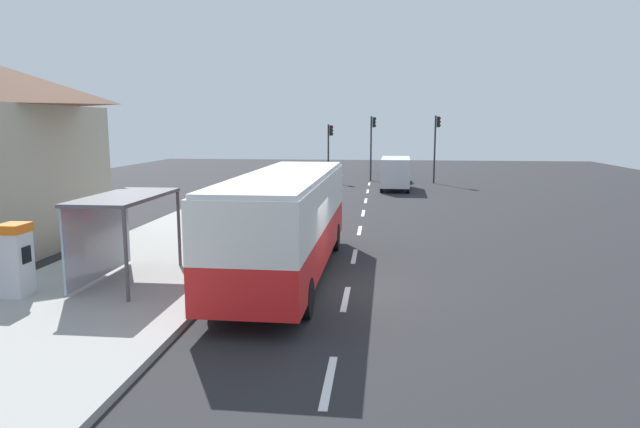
{
  "coord_description": "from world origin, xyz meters",
  "views": [
    {
      "loc": [
        1.13,
        -15.69,
        4.66
      ],
      "look_at": [
        -1.0,
        4.11,
        1.5
      ],
      "focal_mm": 31.64,
      "sensor_mm": 36.0,
      "label": 1
    }
  ],
  "objects_px": {
    "recycling_bin_orange": "(221,245)",
    "traffic_light_median": "(372,138)",
    "recycling_bin_blue": "(215,249)",
    "recycling_bin_yellow": "(226,240)",
    "ticket_machine": "(16,259)",
    "bus_shelter": "(115,215)",
    "sedan_near": "(395,171)",
    "traffic_light_near_side": "(436,139)",
    "sedan_far": "(393,166)",
    "traffic_light_far_side": "(330,143)",
    "white_van": "(395,171)",
    "recycling_bin_red": "(208,254)",
    "bus": "(287,218)"
  },
  "relations": [
    {
      "from": "ticket_machine",
      "to": "recycling_bin_yellow",
      "type": "bearing_deg",
      "value": 52.39
    },
    {
      "from": "ticket_machine",
      "to": "recycling_bin_blue",
      "type": "xyz_separation_m",
      "value": [
        4.15,
        3.99,
        -0.52
      ]
    },
    {
      "from": "traffic_light_median",
      "to": "white_van",
      "type": "bearing_deg",
      "value": -74.47
    },
    {
      "from": "bus",
      "to": "recycling_bin_yellow",
      "type": "xyz_separation_m",
      "value": [
        -2.49,
        2.04,
        -1.19
      ]
    },
    {
      "from": "recycling_bin_orange",
      "to": "recycling_bin_yellow",
      "type": "distance_m",
      "value": 0.7
    },
    {
      "from": "ticket_machine",
      "to": "recycling_bin_yellow",
      "type": "xyz_separation_m",
      "value": [
        4.15,
        5.39,
        -0.52
      ]
    },
    {
      "from": "ticket_machine",
      "to": "traffic_light_median",
      "type": "relative_size",
      "value": 0.36
    },
    {
      "from": "white_van",
      "to": "traffic_light_far_side",
      "type": "xyz_separation_m",
      "value": [
        -5.3,
        5.69,
        1.79
      ]
    },
    {
      "from": "traffic_light_near_side",
      "to": "white_van",
      "type": "bearing_deg",
      "value": -123.95
    },
    {
      "from": "sedan_far",
      "to": "traffic_light_far_side",
      "type": "bearing_deg",
      "value": -124.81
    },
    {
      "from": "recycling_bin_yellow",
      "to": "sedan_far",
      "type": "bearing_deg",
      "value": 79.65
    },
    {
      "from": "recycling_bin_blue",
      "to": "sedan_far",
      "type": "bearing_deg",
      "value": 80.03
    },
    {
      "from": "recycling_bin_blue",
      "to": "bus_shelter",
      "type": "relative_size",
      "value": 0.24
    },
    {
      "from": "bus",
      "to": "sedan_near",
      "type": "relative_size",
      "value": 2.47
    },
    {
      "from": "recycling_bin_orange",
      "to": "traffic_light_median",
      "type": "height_order",
      "value": "traffic_light_median"
    },
    {
      "from": "white_van",
      "to": "traffic_light_far_side",
      "type": "bearing_deg",
      "value": 132.93
    },
    {
      "from": "white_van",
      "to": "recycling_bin_yellow",
      "type": "xyz_separation_m",
      "value": [
        -6.4,
        -22.13,
        -0.69
      ]
    },
    {
      "from": "traffic_light_near_side",
      "to": "bus_shelter",
      "type": "relative_size",
      "value": 1.34
    },
    {
      "from": "ticket_machine",
      "to": "recycling_bin_red",
      "type": "relative_size",
      "value": 2.04
    },
    {
      "from": "sedan_near",
      "to": "traffic_light_median",
      "type": "bearing_deg",
      "value": -178.92
    },
    {
      "from": "recycling_bin_yellow",
      "to": "traffic_light_near_side",
      "type": "distance_m",
      "value": 28.85
    },
    {
      "from": "ticket_machine",
      "to": "recycling_bin_orange",
      "type": "height_order",
      "value": "ticket_machine"
    },
    {
      "from": "recycling_bin_blue",
      "to": "recycling_bin_yellow",
      "type": "distance_m",
      "value": 1.4
    },
    {
      "from": "bus",
      "to": "sedan_near",
      "type": "xyz_separation_m",
      "value": [
        4.01,
        30.7,
        -1.05
      ]
    },
    {
      "from": "traffic_light_median",
      "to": "recycling_bin_orange",
      "type": "bearing_deg",
      "value": -98.91
    },
    {
      "from": "recycling_bin_red",
      "to": "bus_shelter",
      "type": "relative_size",
      "value": 0.24
    },
    {
      "from": "ticket_machine",
      "to": "bus_shelter",
      "type": "distance_m",
      "value": 2.77
    },
    {
      "from": "sedan_far",
      "to": "ticket_machine",
      "type": "bearing_deg",
      "value": -104.57
    },
    {
      "from": "bus_shelter",
      "to": "sedan_far",
      "type": "bearing_deg",
      "value": 77.48
    },
    {
      "from": "ticket_machine",
      "to": "recycling_bin_orange",
      "type": "xyz_separation_m",
      "value": [
        4.15,
        4.69,
        -0.52
      ]
    },
    {
      "from": "recycling_bin_yellow",
      "to": "bus_shelter",
      "type": "bearing_deg",
      "value": -121.26
    },
    {
      "from": "recycling_bin_orange",
      "to": "traffic_light_near_side",
      "type": "xyz_separation_m",
      "value": [
        9.7,
        27.72,
        2.9
      ]
    },
    {
      "from": "recycling_bin_red",
      "to": "traffic_light_near_side",
      "type": "xyz_separation_m",
      "value": [
        9.7,
        29.12,
        2.9
      ]
    },
    {
      "from": "sedan_far",
      "to": "traffic_light_median",
      "type": "xyz_separation_m",
      "value": [
        -1.9,
        -6.96,
        2.75
      ]
    },
    {
      "from": "traffic_light_far_side",
      "to": "traffic_light_median",
      "type": "xyz_separation_m",
      "value": [
        3.49,
        0.8,
        0.41
      ]
    },
    {
      "from": "sedan_far",
      "to": "traffic_light_far_side",
      "type": "height_order",
      "value": "traffic_light_far_side"
    },
    {
      "from": "sedan_far",
      "to": "white_van",
      "type": "bearing_deg",
      "value": -90.42
    },
    {
      "from": "recycling_bin_blue",
      "to": "bus_shelter",
      "type": "bearing_deg",
      "value": -134.59
    },
    {
      "from": "traffic_light_near_side",
      "to": "traffic_light_far_side",
      "type": "relative_size",
      "value": 1.15
    },
    {
      "from": "recycling_bin_orange",
      "to": "recycling_bin_yellow",
      "type": "xyz_separation_m",
      "value": [
        0.0,
        0.7,
        0.0
      ]
    },
    {
      "from": "bus",
      "to": "recycling_bin_red",
      "type": "bearing_deg",
      "value": -178.67
    },
    {
      "from": "recycling_bin_blue",
      "to": "traffic_light_near_side",
      "type": "xyz_separation_m",
      "value": [
        9.7,
        28.42,
        2.9
      ]
    },
    {
      "from": "ticket_machine",
      "to": "recycling_bin_yellow",
      "type": "distance_m",
      "value": 6.82
    },
    {
      "from": "bus",
      "to": "traffic_light_far_side",
      "type": "height_order",
      "value": "traffic_light_far_side"
    },
    {
      "from": "white_van",
      "to": "recycling_bin_blue",
      "type": "distance_m",
      "value": 24.39
    },
    {
      "from": "recycling_bin_blue",
      "to": "recycling_bin_orange",
      "type": "xyz_separation_m",
      "value": [
        0.0,
        0.7,
        0.0
      ]
    },
    {
      "from": "recycling_bin_orange",
      "to": "traffic_light_median",
      "type": "distance_m",
      "value": 29.82
    },
    {
      "from": "white_van",
      "to": "recycling_bin_red",
      "type": "xyz_separation_m",
      "value": [
        -6.4,
        -24.23,
        -0.69
      ]
    },
    {
      "from": "sedan_far",
      "to": "bus",
      "type": "bearing_deg",
      "value": -96.08
    },
    {
      "from": "recycling_bin_blue",
      "to": "traffic_light_far_side",
      "type": "bearing_deg",
      "value": 87.84
    }
  ]
}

